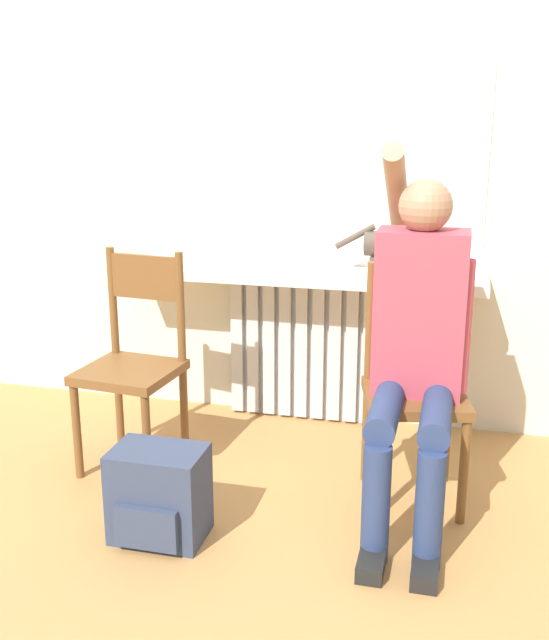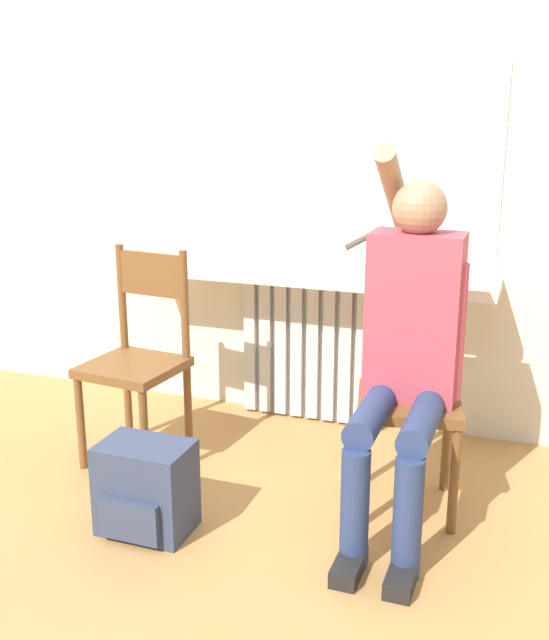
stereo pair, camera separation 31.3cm
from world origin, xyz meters
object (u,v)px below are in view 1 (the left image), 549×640
object	(u,v)px
chair_left	(134,360)
person	(418,337)
backpack	(159,495)
chair_right	(414,384)
cat	(401,245)

from	to	relation	value
chair_left	person	bearing A→B (deg)	0.12
person	backpack	world-z (taller)	person
chair_left	person	size ratio (longest dim) A/B	0.67
chair_right	cat	xyz separation A→B (m)	(-0.12, 0.59, 0.45)
backpack	chair_left	bearing A→B (deg)	121.08
chair_left	chair_right	world-z (taller)	same
cat	backpack	world-z (taller)	cat
chair_left	cat	size ratio (longest dim) A/B	1.89
backpack	chair_right	bearing A→B (deg)	32.21
person	cat	bearing A→B (deg)	100.57
person	chair_right	bearing A→B (deg)	94.94
chair_right	backpack	xyz separation A→B (m)	(-0.87, -0.55, -0.31)
cat	backpack	bearing A→B (deg)	-123.11
cat	person	bearing A→B (deg)	-79.43
chair_left	chair_right	size ratio (longest dim) A/B	1.00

